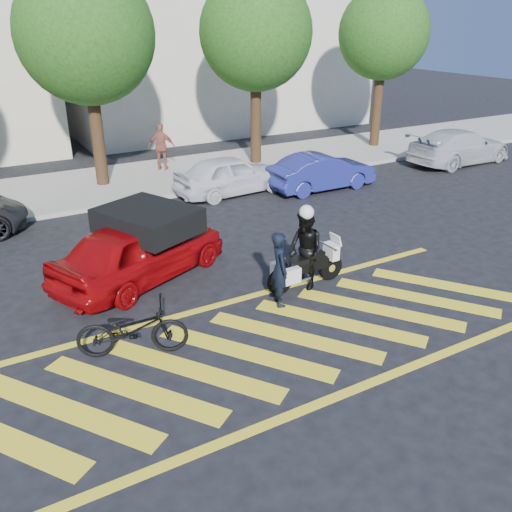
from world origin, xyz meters
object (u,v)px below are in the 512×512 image
officer_bike (280,269)px  parked_mid_right (231,175)px  red_convertible (141,250)px  bicycle (132,329)px  police_motorcycle (305,267)px  officer_moto (305,250)px  parked_far_right (459,147)px  parked_right (322,172)px

officer_bike → parked_mid_right: 8.16m
red_convertible → bicycle: bearing=134.1°
officer_bike → police_motorcycle: officer_bike is taller
police_motorcycle → officer_moto: bearing=173.7°
red_convertible → parked_far_right: (15.41, 3.99, -0.05)m
police_motorcycle → parked_mid_right: bearing=73.9°
officer_bike → red_convertible: size_ratio=0.37×
police_motorcycle → red_convertible: size_ratio=0.46×
bicycle → parked_mid_right: parked_mid_right is taller
bicycle → officer_moto: (4.33, 0.69, 0.39)m
officer_bike → officer_moto: 1.03m
parked_far_right → officer_bike: bearing=114.8°
police_motorcycle → officer_moto: 0.43m
red_convertible → parked_right: (8.09, 3.81, -0.11)m
parked_far_right → officer_moto: bearing=115.1°
officer_moto → parked_mid_right: size_ratio=0.46×
bicycle → parked_mid_right: bearing=-16.4°
bicycle → parked_right: (9.28, 6.79, 0.12)m
officer_bike → red_convertible: (-2.20, 2.69, -0.08)m
red_convertible → parked_far_right: red_convertible is taller
police_motorcycle → parked_mid_right: 7.49m
parked_mid_right → parked_far_right: 10.47m
bicycle → parked_far_right: 18.01m
police_motorcycle → parked_far_right: bearing=25.2°
parked_mid_right → parked_far_right: (10.42, -0.98, 0.03)m
officer_moto → parked_right: bearing=139.1°
parked_right → parked_far_right: bearing=-87.8°
bicycle → officer_moto: bearing=-59.5°
police_motorcycle → red_convertible: (-3.15, 2.28, 0.27)m
officer_moto → parked_far_right: 13.78m
parked_far_right → bicycle: bearing=110.7°
red_convertible → parked_right: size_ratio=1.13×
bicycle → red_convertible: (1.19, 2.97, 0.23)m
officer_bike → police_motorcycle: (0.95, 0.41, -0.35)m
red_convertible → officer_moto: bearing=-150.1°
bicycle → parked_far_right: (16.60, 6.96, 0.18)m
officer_moto → parked_far_right: bearing=115.2°
police_motorcycle → parked_far_right: size_ratio=0.42×
officer_bike → bicycle: officer_bike is taller
officer_moto → parked_mid_right: bearing=163.8°
parked_right → red_convertible: bearing=116.1°
police_motorcycle → red_convertible: 3.90m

